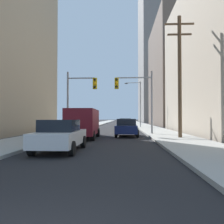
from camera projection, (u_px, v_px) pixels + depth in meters
name	position (u px, v px, depth m)	size (l,w,h in m)	color
sidewalk_left	(95.00, 124.00, 52.22)	(3.60, 160.00, 0.15)	#9E9E99
sidewalk_right	(140.00, 125.00, 51.71)	(3.60, 160.00, 0.15)	#9E9E99
cargo_van_maroon	(83.00, 122.00, 17.65)	(2.16, 5.26, 2.26)	maroon
sedan_white	(60.00, 135.00, 10.93)	(1.95, 4.21, 1.52)	white
sedan_navy	(126.00, 127.00, 19.66)	(1.95, 4.25, 1.52)	#141E4C
sedan_green	(125.00, 123.00, 34.02)	(1.95, 4.23, 1.52)	#195938
traffic_signal_near_left	(80.00, 93.00, 21.71)	(2.89, 0.44, 6.00)	gray
traffic_signal_near_right	(136.00, 92.00, 21.45)	(3.59, 0.44, 6.00)	gray
utility_pole_right	(180.00, 74.00, 17.15)	(2.20, 0.28, 9.32)	brown
street_lamp_right	(138.00, 100.00, 36.95)	(2.67, 0.32, 7.50)	gray
building_right_mid_block	(208.00, 74.00, 48.55)	(22.77, 21.78, 21.98)	#66564C
building_right_far_highrise	(167.00, 52.00, 89.33)	(20.86, 28.11, 54.46)	gray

